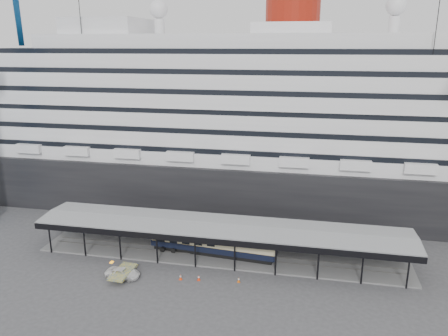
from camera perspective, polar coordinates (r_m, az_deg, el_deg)
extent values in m
plane|color=#3B3B3E|center=(63.66, -1.39, -13.42)|extent=(200.00, 200.00, 0.00)
cube|color=black|center=(90.82, 3.07, -0.86)|extent=(130.00, 30.00, 10.00)
cylinder|color=maroon|center=(86.39, 8.99, 19.87)|extent=(10.00, 10.00, 9.00)
sphere|color=silver|center=(91.53, -8.54, 19.84)|extent=(3.60, 3.60, 3.60)
sphere|color=silver|center=(87.35, 21.57, 19.16)|extent=(3.60, 3.60, 3.60)
cube|color=slate|center=(67.90, -0.44, -11.31)|extent=(56.00, 8.00, 0.24)
cube|color=slate|center=(67.20, -0.57, -11.46)|extent=(54.00, 0.08, 0.10)
cube|color=slate|center=(68.45, -0.31, -10.92)|extent=(54.00, 0.08, 0.10)
cube|color=black|center=(62.04, -1.32, -9.62)|extent=(56.00, 0.18, 0.90)
cube|color=black|center=(70.08, 0.32, -6.51)|extent=(56.00, 0.18, 0.90)
cube|color=slate|center=(65.74, -0.45, -7.39)|extent=(56.00, 9.00, 0.24)
cylinder|color=black|center=(86.86, -17.57, 10.19)|extent=(0.12, 0.12, 47.21)
cylinder|color=black|center=(76.77, 25.09, 8.78)|extent=(0.12, 0.12, 47.21)
imported|color=silver|center=(63.59, -13.08, -13.22)|extent=(4.88, 2.42, 1.33)
cube|color=black|center=(67.94, -1.48, -10.89)|extent=(18.72, 3.77, 0.62)
cube|color=black|center=(67.58, -1.48, -10.29)|extent=(19.64, 4.20, 0.97)
cube|color=beige|center=(67.12, -1.49, -9.47)|extent=(19.64, 4.24, 1.15)
cube|color=black|center=(66.80, -1.49, -8.89)|extent=(19.64, 4.20, 0.35)
cube|color=red|center=(61.78, -3.31, -14.41)|extent=(0.46, 0.46, 0.03)
cone|color=red|center=(61.58, -3.32, -14.09)|extent=(0.39, 0.39, 0.78)
cylinder|color=white|center=(61.55, -3.32, -14.03)|extent=(0.25, 0.25, 0.15)
cube|color=#E63B0C|center=(62.13, -5.69, -14.29)|extent=(0.44, 0.44, 0.03)
cone|color=#E63B0C|center=(61.93, -5.70, -13.97)|extent=(0.37, 0.37, 0.77)
cylinder|color=white|center=(61.89, -5.70, -13.91)|extent=(0.25, 0.25, 0.15)
cube|color=#D4570B|center=(61.31, 1.93, -14.66)|extent=(0.42, 0.42, 0.03)
cone|color=#D4570B|center=(61.12, 1.94, -14.36)|extent=(0.36, 0.36, 0.72)
cylinder|color=white|center=(61.08, 1.94, -14.30)|extent=(0.23, 0.23, 0.14)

